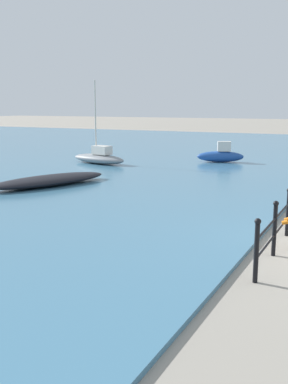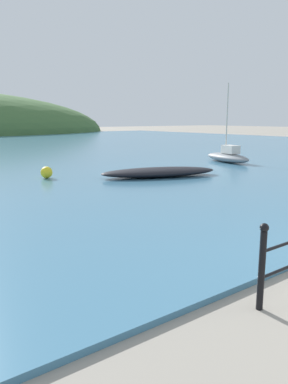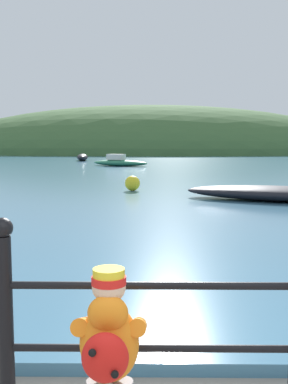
{
  "view_description": "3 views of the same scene",
  "coord_description": "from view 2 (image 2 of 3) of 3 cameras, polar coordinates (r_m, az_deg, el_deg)",
  "views": [
    {
      "loc": [
        -10.45,
        -0.18,
        3.18
      ],
      "look_at": [
        -1.65,
        4.27,
        1.27
      ],
      "focal_mm": 42.0,
      "sensor_mm": 36.0,
      "label": 1
    },
    {
      "loc": [
        -6.69,
        -1.29,
        2.54
      ],
      "look_at": [
        -1.15,
        6.08,
        0.72
      ],
      "focal_mm": 35.0,
      "sensor_mm": 36.0,
      "label": 2
    },
    {
      "loc": [
        -0.15,
        -0.96,
        1.62
      ],
      "look_at": [
        -0.23,
        5.67,
        0.9
      ],
      "focal_mm": 42.0,
      "sensor_mm": 36.0,
      "label": 3
    }
  ],
  "objects": [
    {
      "name": "boat_twin_mast",
      "position": [
        21.84,
        12.63,
        5.33
      ],
      "size": [
        1.81,
        3.67,
        4.38
      ],
      "color": "gray",
      "rests_on": "water"
    },
    {
      "name": "boat_green_fishing",
      "position": [
        15.97,
        2.35,
        3.06
      ],
      "size": [
        5.22,
        3.07,
        0.4
      ],
      "color": "black",
      "rests_on": "water"
    },
    {
      "name": "mooring_buoy",
      "position": [
        16.04,
        -14.63,
        2.91
      ],
      "size": [
        0.49,
        0.49,
        0.49
      ],
      "primitive_type": "sphere",
      "color": "yellow",
      "rests_on": "water"
    }
  ]
}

